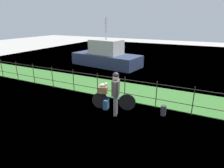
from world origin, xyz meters
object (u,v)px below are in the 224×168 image
terrier_dog (104,85)px  backpack_on_paving (106,104)px  mooring_bollard (163,110)px  cyclist_person (116,90)px  bicycle_main (113,101)px  wooden_crate (103,90)px  moored_boat_near (106,56)px

terrier_dog → backpack_on_paving: (0.10, 0.00, -0.82)m
mooring_bollard → terrier_dog: bearing=-167.8°
terrier_dog → cyclist_person: 0.71m
bicycle_main → wooden_crate: wooden_crate is taller
wooden_crate → bicycle_main: bearing=17.7°
mooring_bollard → moored_boat_near: (-5.94, 6.40, 0.53)m
wooden_crate → moored_boat_near: (-3.62, 6.90, -0.08)m
mooring_bollard → cyclist_person: bearing=-155.1°
terrier_dog → moored_boat_near: moored_boat_near is taller
terrier_dog → mooring_bollard: 2.49m
terrier_dog → wooden_crate: bearing=-162.3°
cyclist_person → moored_boat_near: moored_boat_near is taller
wooden_crate → backpack_on_paving: wooden_crate is taller
bicycle_main → cyclist_person: (0.30, -0.38, 0.64)m
backpack_on_paving → moored_boat_near: 7.86m
moored_boat_near → cyclist_person: bearing=-59.0°
terrier_dog → mooring_bollard: bearing=12.2°
terrier_dog → moored_boat_near: 7.80m
mooring_bollard → moored_boat_near: size_ratio=0.07×
moored_boat_near → backpack_on_paving: bearing=-61.5°
backpack_on_paving → moored_boat_near: bearing=17.3°
mooring_bollard → bicycle_main: bearing=-168.8°
mooring_bollard → moored_boat_near: bearing=132.9°
moored_boat_near → wooden_crate: bearing=-62.3°
wooden_crate → mooring_bollard: 2.46m
terrier_dog → backpack_on_paving: terrier_dog is taller
backpack_on_paving → mooring_bollard: bearing=-88.4°
cyclist_person → mooring_bollard: 1.98m
bicycle_main → mooring_bollard: bearing=11.2°
terrier_dog → backpack_on_paving: size_ratio=0.81×
cyclist_person → moored_boat_near: 8.35m
bicycle_main → wooden_crate: bearing=-162.3°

